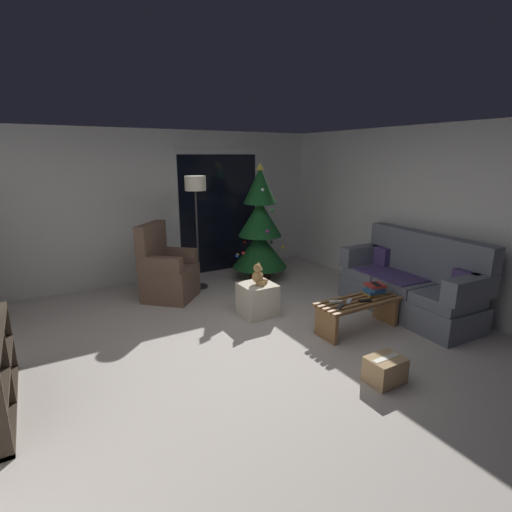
{
  "coord_description": "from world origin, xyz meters",
  "views": [
    {
      "loc": [
        -1.96,
        -3.37,
        2.08
      ],
      "look_at": [
        0.4,
        0.7,
        0.85
      ],
      "focal_mm": 26.96,
      "sensor_mm": 36.0,
      "label": 1
    }
  ],
  "objects": [
    {
      "name": "wall_right",
      "position": [
        2.86,
        0.0,
        1.25
      ],
      "size": [
        0.12,
        6.0,
        2.5
      ],
      "primitive_type": "cube",
      "color": "silver",
      "rests_on": "ground"
    },
    {
      "name": "armchair",
      "position": [
        -0.37,
        2.02,
        0.4
      ],
      "size": [
        0.97,
        0.97,
        1.13
      ],
      "color": "brown",
      "rests_on": "ground"
    },
    {
      "name": "patio_door_frame",
      "position": [
        0.94,
        2.99,
        1.1
      ],
      "size": [
        1.6,
        0.02,
        2.2
      ],
      "primitive_type": "cube",
      "color": "silver",
      "rests_on": "ground"
    },
    {
      "name": "remote_graphite",
      "position": [
        0.96,
        -0.29,
        0.4
      ],
      "size": [
        0.16,
        0.1,
        0.02
      ],
      "primitive_type": "cube",
      "rotation": [
        0.0,
        0.0,
        5.14
      ],
      "color": "#333338",
      "rests_on": "coffee_table"
    },
    {
      "name": "ground_plane",
      "position": [
        0.0,
        0.0,
        0.0
      ],
      "size": [
        7.0,
        7.0,
        0.0
      ],
      "primitive_type": "plane",
      "color": "#BCB2A8"
    },
    {
      "name": "floor_lamp",
      "position": [
        0.22,
        2.23,
        1.51
      ],
      "size": [
        0.32,
        0.32,
        1.78
      ],
      "color": "#2D2D30",
      "rests_on": "ground"
    },
    {
      "name": "remote_silver",
      "position": [
        1.15,
        -0.22,
        0.4
      ],
      "size": [
        0.15,
        0.13,
        0.02
      ],
      "primitive_type": "cube",
      "rotation": [
        0.0,
        0.0,
        5.32
      ],
      "color": "#ADADB2",
      "rests_on": "coffee_table"
    },
    {
      "name": "coffee_table",
      "position": [
        1.29,
        -0.23,
        0.26
      ],
      "size": [
        1.1,
        0.4,
        0.39
      ],
      "color": "olive",
      "rests_on": "ground"
    },
    {
      "name": "ottoman",
      "position": [
        0.48,
        0.8,
        0.22
      ],
      "size": [
        0.44,
        0.44,
        0.43
      ],
      "primitive_type": "cube",
      "color": "beige",
      "rests_on": "ground"
    },
    {
      "name": "patio_door_glass",
      "position": [
        0.94,
        2.97,
        1.05
      ],
      "size": [
        1.5,
        0.02,
        2.1
      ],
      "primitive_type": "cube",
      "color": "black",
      "rests_on": "ground"
    },
    {
      "name": "cell_phone",
      "position": [
        1.59,
        -0.22,
        0.54
      ],
      "size": [
        0.12,
        0.16,
        0.01
      ],
      "primitive_type": "cube",
      "rotation": [
        0.0,
        0.0,
        -0.36
      ],
      "color": "black",
      "rests_on": "book_stack"
    },
    {
      "name": "couch",
      "position": [
        2.32,
        -0.17,
        0.4
      ],
      "size": [
        0.89,
        1.98,
        1.08
      ],
      "color": "slate",
      "rests_on": "ground"
    },
    {
      "name": "book_stack",
      "position": [
        1.59,
        -0.2,
        0.46
      ],
      "size": [
        0.29,
        0.24,
        0.14
      ],
      "color": "#B79333",
      "rests_on": "coffee_table"
    },
    {
      "name": "christmas_tree",
      "position": [
        1.31,
        2.13,
        0.87
      ],
      "size": [
        0.93,
        0.93,
        1.97
      ],
      "color": "#4C1E19",
      "rests_on": "ground"
    },
    {
      "name": "wall_back",
      "position": [
        0.0,
        3.06,
        1.25
      ],
      "size": [
        5.72,
        0.12,
        2.5
      ],
      "primitive_type": "cube",
      "color": "silver",
      "rests_on": "ground"
    },
    {
      "name": "remote_white",
      "position": [
        1.0,
        -0.15,
        0.4
      ],
      "size": [
        0.16,
        0.1,
        0.02
      ],
      "primitive_type": "cube",
      "rotation": [
        0.0,
        0.0,
        4.34
      ],
      "color": "silver",
      "rests_on": "coffee_table"
    },
    {
      "name": "remote_black",
      "position": [
        1.32,
        -0.3,
        0.4
      ],
      "size": [
        0.16,
        0.09,
        0.02
      ],
      "primitive_type": "cube",
      "rotation": [
        0.0,
        0.0,
        4.4
      ],
      "color": "black",
      "rests_on": "coffee_table"
    },
    {
      "name": "cardboard_box_taped_mid_floor",
      "position": [
        0.72,
        -1.18,
        0.12
      ],
      "size": [
        0.35,
        0.27,
        0.25
      ],
      "color": "tan",
      "rests_on": "ground"
    },
    {
      "name": "teddy_bear_honey",
      "position": [
        0.49,
        0.79,
        0.55
      ],
      "size": [
        0.21,
        0.22,
        0.29
      ],
      "color": "tan",
      "rests_on": "ottoman"
    }
  ]
}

